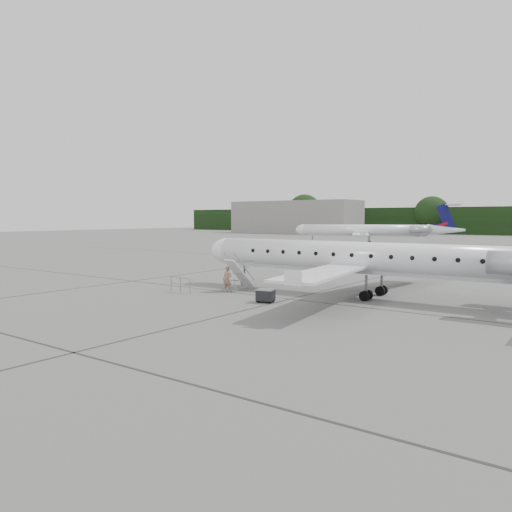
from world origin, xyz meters
The scene contains 8 objects.
ground centered at (0.00, 0.00, 0.00)m, with size 320.00×320.00×0.00m, color #5D5C5A.
terminal_building centered at (-70.00, 110.00, 5.00)m, with size 40.00×14.00×10.00m, color slate.
main_regional_jet centered at (-1.17, 5.91, 3.43)m, with size 26.75×19.26×6.86m, color silver, non-canonical shape.
airstair centered at (-8.97, 3.63, 1.07)m, with size 0.85×2.32×2.15m, color silver, non-canonical shape.
passenger centered at (-8.95, 2.32, 0.87)m, with size 0.63×0.42×1.74m, color #876049.
safety_railing centered at (-11.42, 0.43, 0.50)m, with size 2.20×0.08×1.00m, color gray, non-canonical shape.
baggage_cart centered at (-4.68, 0.63, 0.42)m, with size 0.97×0.78×0.84m, color black, non-canonical shape.
bg_regional_left centered at (-25.40, 60.92, 3.65)m, with size 27.83×20.04×7.30m, color silver, non-canonical shape.
Camera 1 is at (11.85, -22.99, 4.96)m, focal length 35.00 mm.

